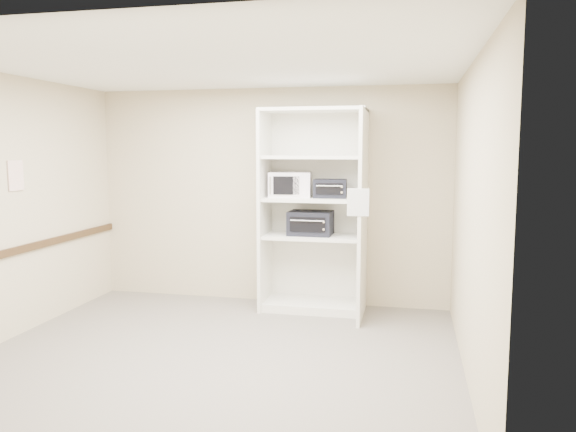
% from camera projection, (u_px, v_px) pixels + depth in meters
% --- Properties ---
extents(floor, '(4.50, 4.00, 0.01)m').
position_uv_depth(floor, '(218.00, 355.00, 5.33)').
color(floor, slate).
rests_on(floor, ground).
extents(ceiling, '(4.50, 4.00, 0.01)m').
position_uv_depth(ceiling, '(214.00, 64.00, 5.01)').
color(ceiling, white).
extents(wall_back, '(4.50, 0.02, 2.70)m').
position_uv_depth(wall_back, '(270.00, 196.00, 7.11)').
color(wall_back, tan).
rests_on(wall_back, ground).
extents(wall_front, '(4.50, 0.02, 2.70)m').
position_uv_depth(wall_front, '(99.00, 253.00, 3.23)').
color(wall_front, tan).
rests_on(wall_front, ground).
extents(wall_left, '(0.02, 4.00, 2.70)m').
position_uv_depth(wall_left, '(4.00, 208.00, 5.65)').
color(wall_left, tan).
rests_on(wall_left, ground).
extents(wall_right, '(0.02, 4.00, 2.70)m').
position_uv_depth(wall_right, '(471.00, 221.00, 4.69)').
color(wall_right, tan).
rests_on(wall_right, ground).
extents(shelving_unit, '(1.24, 0.92, 2.42)m').
position_uv_depth(shelving_unit, '(317.00, 217.00, 6.71)').
color(shelving_unit, white).
rests_on(shelving_unit, floor).
extents(microwave, '(0.54, 0.44, 0.30)m').
position_uv_depth(microwave, '(290.00, 184.00, 6.78)').
color(microwave, white).
rests_on(microwave, shelving_unit).
extents(toaster_oven_upper, '(0.40, 0.31, 0.22)m').
position_uv_depth(toaster_oven_upper, '(330.00, 188.00, 6.66)').
color(toaster_oven_upper, black).
rests_on(toaster_oven_upper, shelving_unit).
extents(toaster_oven_lower, '(0.52, 0.40, 0.29)m').
position_uv_depth(toaster_oven_lower, '(311.00, 223.00, 6.73)').
color(toaster_oven_lower, black).
rests_on(toaster_oven_lower, shelving_unit).
extents(paper_sign, '(0.23, 0.02, 0.29)m').
position_uv_depth(paper_sign, '(358.00, 202.00, 5.95)').
color(paper_sign, white).
rests_on(paper_sign, shelving_unit).
extents(chair_rail, '(0.04, 3.98, 0.08)m').
position_uv_depth(chair_rail, '(9.00, 252.00, 5.70)').
color(chair_rail, '#372412').
rests_on(chair_rail, wall_left).
extents(wall_poster, '(0.01, 0.22, 0.31)m').
position_uv_depth(wall_poster, '(16.00, 176.00, 5.78)').
color(wall_poster, white).
rests_on(wall_poster, wall_left).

